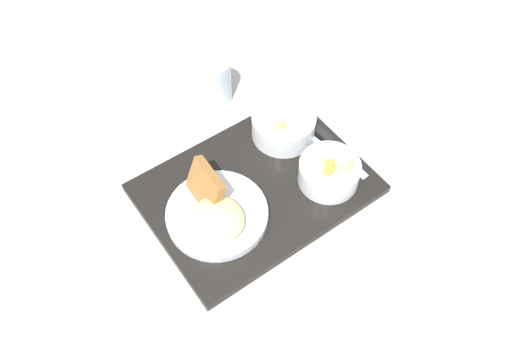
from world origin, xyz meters
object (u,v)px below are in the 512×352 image
object	(u,v)px
bowl_salad	(330,171)
plate_main	(216,212)
knife	(325,138)
spoon	(320,145)
bowl_soup	(284,124)
glass_water	(216,83)

from	to	relation	value
bowl_salad	plate_main	distance (m)	0.22
knife	spoon	world-z (taller)	knife
plate_main	knife	xyz separation A→B (m)	(-0.27, -0.00, -0.01)
bowl_salad	plate_main	bearing A→B (deg)	-18.56
bowl_salad	plate_main	world-z (taller)	plate_main
plate_main	spoon	distance (m)	0.25
bowl_soup	knife	distance (m)	0.09
bowl_soup	spoon	world-z (taller)	bowl_soup
bowl_salad	spoon	size ratio (longest dim) A/B	0.72
glass_water	bowl_salad	bearing A→B (deg)	92.93
knife	bowl_salad	bearing A→B (deg)	-38.01
plate_main	bowl_salad	bearing A→B (deg)	161.44
bowl_soup	plate_main	distance (m)	0.23
bowl_salad	bowl_soup	world-z (taller)	bowl_salad
bowl_salad	knife	xyz separation A→B (m)	(-0.06, -0.07, -0.02)
bowl_salad	bowl_soup	distance (m)	0.14
plate_main	spoon	bearing A→B (deg)	179.45
plate_main	knife	size ratio (longest dim) A/B	1.08
bowl_soup	spoon	size ratio (longest dim) A/B	0.80
spoon	glass_water	world-z (taller)	glass_water
knife	spoon	bearing A→B (deg)	-74.01
bowl_salad	spoon	distance (m)	0.08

